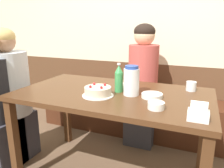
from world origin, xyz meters
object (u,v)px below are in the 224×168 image
birthday_cake (98,91)px  soju_bottle (119,78)px  water_pitcher (131,81)px  person_grey_tee (142,89)px  bench_seat (140,115)px  person_teal_shirt (10,96)px  bowl_soup_white (156,105)px  bowl_rice_small (152,96)px  glass_water_tall (191,86)px  bowl_side_dish (124,86)px  napkin_holder (198,114)px

birthday_cake → soju_bottle: 0.20m
water_pitcher → person_grey_tee: bearing=97.4°
bench_seat → person_teal_shirt: person_teal_shirt is taller
bench_seat → bowl_soup_white: size_ratio=23.43×
birthday_cake → bowl_rice_small: birthday_cake is taller
glass_water_tall → person_teal_shirt: (-1.55, -0.35, -0.17)m
birthday_cake → soju_bottle: size_ratio=1.03×
water_pitcher → bowl_soup_white: water_pitcher is taller
birthday_cake → person_teal_shirt: (-0.93, 0.05, -0.17)m
soju_bottle → bowl_side_dish: bearing=84.2°
bowl_side_dish → bowl_soup_white: bearing=-46.9°
water_pitcher → soju_bottle: 0.12m
birthday_cake → napkin_holder: size_ratio=2.08×
glass_water_tall → water_pitcher: bearing=-144.9°
napkin_holder → water_pitcher: bearing=148.1°
bowl_soup_white → glass_water_tall: (0.17, 0.49, 0.01)m
soju_bottle → glass_water_tall: bearing=25.2°
soju_bottle → birthday_cake: bearing=-123.4°
bowl_soup_white → bowl_rice_small: bowl_soup_white is taller
person_grey_tee → bench_seat: bearing=-158.2°
birthday_cake → napkin_holder: (0.68, -0.18, 0.00)m
bench_seat → bowl_rice_small: bowl_rice_small is taller
bowl_side_dish → glass_water_tall: (0.50, 0.14, 0.02)m
bench_seat → soju_bottle: (0.04, -0.80, 0.62)m
person_grey_tee → bowl_soup_white: bearing=19.4°
bowl_rice_small → bowl_side_dish: bearing=150.6°
person_teal_shirt → bowl_side_dish: bearing=11.3°
birthday_cake → bowl_rice_small: (0.37, 0.11, -0.02)m
birthday_cake → water_pitcher: (0.22, 0.12, 0.07)m
water_pitcher → bowl_soup_white: 0.32m
person_teal_shirt → bowl_soup_white: bearing=-6.0°
birthday_cake → person_teal_shirt: 0.94m
bench_seat → person_teal_shirt: size_ratio=1.96×
bowl_rice_small → person_grey_tee: size_ratio=0.12×
water_pitcher → person_teal_shirt: (-1.14, -0.07, -0.24)m
bowl_side_dish → soju_bottle: bearing=-95.8°
birthday_cake → glass_water_tall: (0.62, 0.40, 0.00)m
soju_bottle → bowl_soup_white: size_ratio=2.17×
bowl_side_dish → glass_water_tall: glass_water_tall is taller
napkin_holder → bowl_side_dish: napkin_holder is taller
bowl_soup_white → bowl_side_dish: (-0.33, 0.35, -0.00)m
soju_bottle → bowl_soup_white: bearing=-36.6°
bowl_soup_white → bench_seat: bearing=109.8°
bowl_rice_small → person_teal_shirt: bearing=-177.3°
soju_bottle → glass_water_tall: 0.57m
bench_seat → bowl_side_dish: 0.88m
person_grey_tee → napkin_holder: bearing=29.8°
bench_seat → napkin_holder: (0.62, -1.13, 0.56)m
soju_bottle → person_grey_tee: size_ratio=0.18×
napkin_holder → person_grey_tee: size_ratio=0.09×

